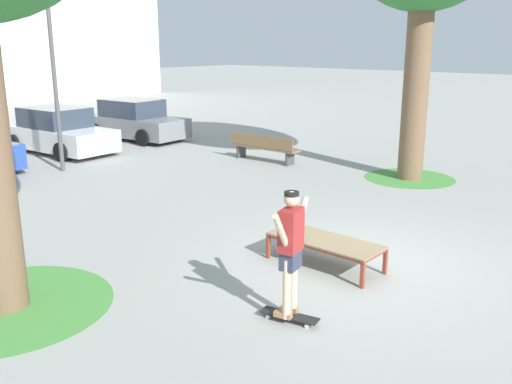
# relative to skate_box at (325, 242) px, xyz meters

# --- Properties ---
(ground_plane) EXTENTS (120.00, 120.00, 0.00)m
(ground_plane) POSITION_rel_skate_box_xyz_m (0.56, -0.41, -0.41)
(ground_plane) COLOR #999993
(skate_box) EXTENTS (0.76, 1.90, 0.46)m
(skate_box) POSITION_rel_skate_box_xyz_m (0.00, 0.00, 0.00)
(skate_box) COLOR brown
(skate_box) RESTS_ON ground
(skateboard) EXTENTS (0.38, 0.82, 0.09)m
(skateboard) POSITION_rel_skate_box_xyz_m (-1.89, -0.73, -0.34)
(skateboard) COLOR black
(skateboard) RESTS_ON ground
(skater) EXTENTS (0.99, 0.35, 1.69)m
(skater) POSITION_rel_skate_box_xyz_m (-1.89, -0.73, 0.66)
(skater) COLOR beige
(skater) RESTS_ON skateboard
(grass_patch_near_left) EXTENTS (2.90, 2.90, 0.01)m
(grass_patch_near_left) POSITION_rel_skate_box_xyz_m (-4.14, 2.53, -0.41)
(grass_patch_near_left) COLOR #47893D
(grass_patch_near_left) RESTS_ON ground
(grass_patch_near_right) EXTENTS (2.42, 2.42, 0.01)m
(grass_patch_near_right) POSITION_rel_skate_box_xyz_m (6.63, 1.74, -0.41)
(grass_patch_near_right) COLOR #47893D
(grass_patch_near_right) RESTS_ON ground
(car_white) EXTENTS (2.18, 4.32, 1.50)m
(car_white) POSITION_rel_skate_box_xyz_m (2.34, 12.26, 0.28)
(car_white) COLOR silver
(car_white) RESTS_ON ground
(car_grey) EXTENTS (2.21, 4.34, 1.50)m
(car_grey) POSITION_rel_skate_box_xyz_m (5.67, 12.53, 0.28)
(car_grey) COLOR slate
(car_grey) RESTS_ON ground
(park_bench) EXTENTS (0.53, 2.41, 0.83)m
(park_bench) POSITION_rel_skate_box_xyz_m (5.72, 6.16, 0.03)
(park_bench) COLOR brown
(park_bench) RESTS_ON ground
(light_post) EXTENTS (0.36, 0.36, 5.83)m
(light_post) POSITION_rel_skate_box_xyz_m (0.92, 9.67, 3.41)
(light_post) COLOR #4C4C51
(light_post) RESTS_ON ground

